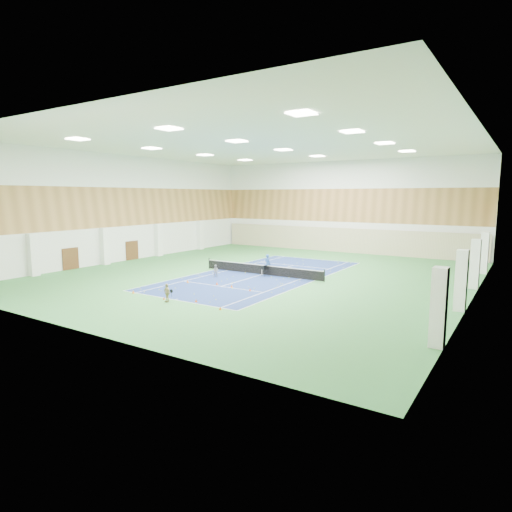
# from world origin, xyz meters

# --- Properties ---
(ground) EXTENTS (40.00, 40.00, 0.00)m
(ground) POSITION_xyz_m (0.00, 0.00, 0.00)
(ground) COLOR #33773A
(ground) RESTS_ON ground
(room_shell) EXTENTS (36.00, 40.00, 12.00)m
(room_shell) POSITION_xyz_m (0.00, 0.00, 6.00)
(room_shell) COLOR white
(room_shell) RESTS_ON ground
(wood_cladding) EXTENTS (36.00, 40.00, 8.00)m
(wood_cladding) POSITION_xyz_m (0.00, 0.00, 8.00)
(wood_cladding) COLOR #A6743D
(wood_cladding) RESTS_ON room_shell
(ceiling_light_grid) EXTENTS (21.40, 25.40, 0.06)m
(ceiling_light_grid) POSITION_xyz_m (0.00, 0.00, 11.92)
(ceiling_light_grid) COLOR white
(ceiling_light_grid) RESTS_ON room_shell
(court_surface) EXTENTS (10.97, 23.77, 0.01)m
(court_surface) POSITION_xyz_m (0.00, 0.00, 0.01)
(court_surface) COLOR navy
(court_surface) RESTS_ON ground
(tennis_balls_scatter) EXTENTS (10.57, 22.77, 0.07)m
(tennis_balls_scatter) POSITION_xyz_m (0.00, 0.00, 0.05)
(tennis_balls_scatter) COLOR gold
(tennis_balls_scatter) RESTS_ON ground
(tennis_net) EXTENTS (12.80, 0.10, 1.10)m
(tennis_net) POSITION_xyz_m (0.00, 0.00, 0.55)
(tennis_net) COLOR black
(tennis_net) RESTS_ON ground
(back_curtain) EXTENTS (35.40, 0.16, 3.20)m
(back_curtain) POSITION_xyz_m (0.00, 19.75, 1.60)
(back_curtain) COLOR #C6B793
(back_curtain) RESTS_ON ground
(door_left_a) EXTENTS (0.08, 1.80, 2.20)m
(door_left_a) POSITION_xyz_m (-17.92, -8.00, 1.10)
(door_left_a) COLOR #593319
(door_left_a) RESTS_ON ground
(door_left_b) EXTENTS (0.08, 1.80, 2.20)m
(door_left_b) POSITION_xyz_m (-17.92, 0.00, 1.10)
(door_left_b) COLOR #593319
(door_left_b) RESTS_ON ground
(coach) EXTENTS (0.78, 0.61, 1.89)m
(coach) POSITION_xyz_m (0.17, 0.78, 0.94)
(coach) COLOR #224C9D
(coach) RESTS_ON ground
(child_court) EXTENTS (0.69, 0.64, 1.13)m
(child_court) POSITION_xyz_m (-3.00, -3.22, 0.57)
(child_court) COLOR gray
(child_court) RESTS_ON ground
(child_apron) EXTENTS (0.82, 0.49, 1.31)m
(child_apron) POSITION_xyz_m (-0.07, -12.59, 0.66)
(child_apron) COLOR tan
(child_apron) RESTS_ON ground
(ball_cart) EXTENTS (0.76, 0.76, 1.00)m
(ball_cart) POSITION_xyz_m (0.72, -0.60, 0.50)
(ball_cart) COLOR black
(ball_cart) RESTS_ON ground
(cone_svc_a) EXTENTS (0.21, 0.21, 0.23)m
(cone_svc_a) POSITION_xyz_m (-3.40, -6.69, 0.12)
(cone_svc_a) COLOR orange
(cone_svc_a) RESTS_ON ground
(cone_svc_b) EXTENTS (0.21, 0.21, 0.24)m
(cone_svc_b) POSITION_xyz_m (-0.73, -6.01, 0.12)
(cone_svc_b) COLOR #FF490D
(cone_svc_b) RESTS_ON ground
(cone_svc_c) EXTENTS (0.22, 0.22, 0.24)m
(cone_svc_c) POSITION_xyz_m (0.98, -6.26, 0.12)
(cone_svc_c) COLOR #EC5C0C
(cone_svc_c) RESTS_ON ground
(cone_svc_d) EXTENTS (0.19, 0.19, 0.21)m
(cone_svc_d) POSITION_xyz_m (2.95, -6.52, 0.10)
(cone_svc_d) COLOR #F8480D
(cone_svc_d) RESTS_ON ground
(cone_base_a) EXTENTS (0.22, 0.22, 0.24)m
(cone_base_a) POSITION_xyz_m (-4.17, -12.04, 0.12)
(cone_base_a) COLOR orange
(cone_base_a) RESTS_ON ground
(cone_base_b) EXTENTS (0.19, 0.19, 0.21)m
(cone_base_b) POSITION_xyz_m (-0.75, -12.20, 0.10)
(cone_base_b) COLOR #D64B0B
(cone_base_b) RESTS_ON ground
(cone_base_c) EXTENTS (0.21, 0.21, 0.23)m
(cone_base_c) POSITION_xyz_m (1.71, -11.54, 0.11)
(cone_base_c) COLOR #DD560B
(cone_base_c) RESTS_ON ground
(cone_base_d) EXTENTS (0.20, 0.20, 0.22)m
(cone_base_d) POSITION_xyz_m (4.40, -12.27, 0.11)
(cone_base_d) COLOR orange
(cone_base_d) RESTS_ON ground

